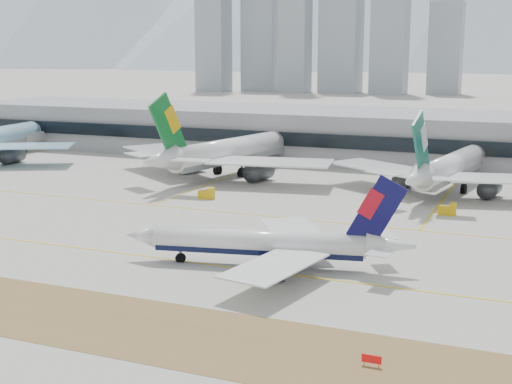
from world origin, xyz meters
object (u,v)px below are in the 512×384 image
at_px(widebody_cathay, 448,169).
at_px(terminal, 363,135).
at_px(taxiing_airliner, 269,244).
at_px(widebody_eva, 227,153).

bearing_deg(widebody_cathay, terminal, 44.40).
distance_m(taxiing_airliner, terminal, 118.41).
bearing_deg(widebody_cathay, widebody_eva, 98.52).
bearing_deg(taxiing_airliner, widebody_cathay, -115.26).
height_order(taxiing_airliner, widebody_cathay, widebody_cathay).
bearing_deg(taxiing_airliner, widebody_eva, -72.20).
relative_size(taxiing_airliner, widebody_cathay, 0.77).
xyz_separation_m(taxiing_airliner, terminal, (-14.68, 117.43, 3.74)).
height_order(widebody_eva, widebody_cathay, widebody_eva).
height_order(widebody_eva, terminal, widebody_eva).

